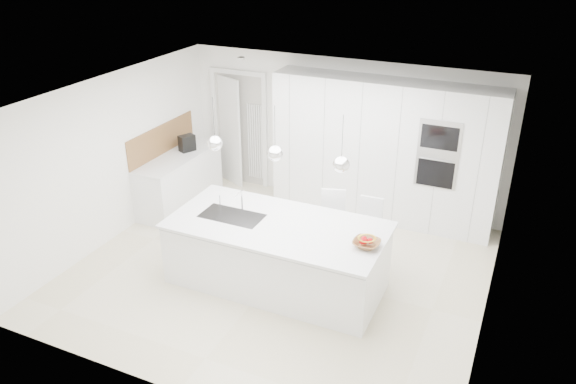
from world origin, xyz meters
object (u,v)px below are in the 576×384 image
at_px(bar_stool_left, 329,228).
at_px(bar_stool_right, 367,235).
at_px(island_base, 276,257).
at_px(fruit_bowl, 366,244).
at_px(espresso_machine, 187,143).

relative_size(bar_stool_left, bar_stool_right, 1.05).
xyz_separation_m(island_base, bar_stool_left, (0.43, 0.83, 0.11)).
bearing_deg(fruit_bowl, espresso_machine, 154.39).
bearing_deg(bar_stool_left, espresso_machine, 145.78).
distance_m(espresso_machine, bar_stool_left, 3.15).
height_order(island_base, bar_stool_left, bar_stool_left).
bearing_deg(fruit_bowl, bar_stool_right, 105.18).
bearing_deg(bar_stool_right, fruit_bowl, -77.59).
relative_size(espresso_machine, bar_stool_left, 0.26).
distance_m(island_base, fruit_bowl, 1.32).
bearing_deg(bar_stool_left, fruit_bowl, -63.64).
relative_size(island_base, bar_stool_left, 2.60).
xyz_separation_m(espresso_machine, bar_stool_left, (2.96, -0.95, -0.50)).
relative_size(fruit_bowl, bar_stool_right, 0.32).
distance_m(fruit_bowl, bar_stool_right, 1.06).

